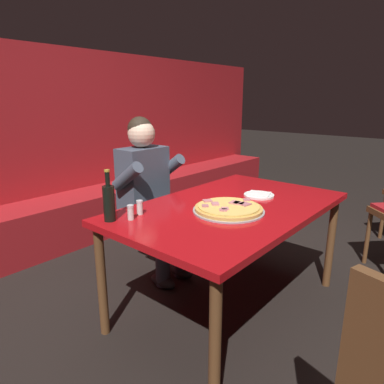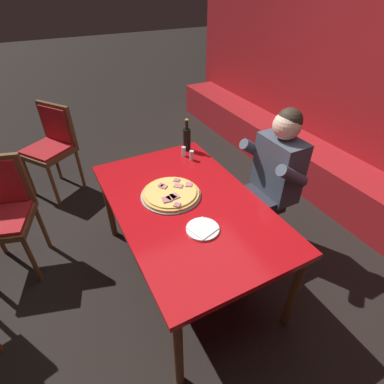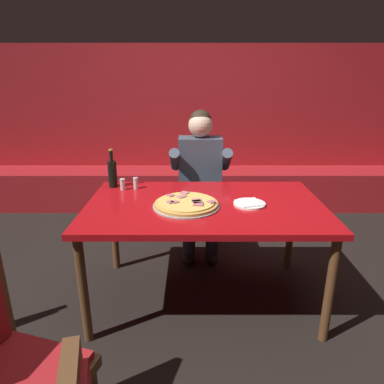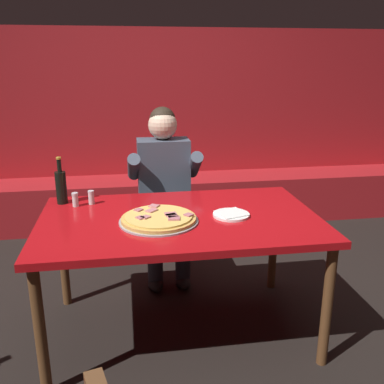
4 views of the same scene
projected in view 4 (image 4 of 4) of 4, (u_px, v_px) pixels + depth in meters
The scene contains 10 objects.
ground_plane at pixel (181, 329), 2.64m from camera, with size 24.00×24.00×0.00m, color black.
booth_wall_panel at pixel (152, 125), 4.42m from camera, with size 6.80×0.16×1.90m, color #A3191E.
booth_bench at pixel (157, 201), 4.33m from camera, with size 6.46×0.48×0.46m, color #A3191E.
main_dining_table at pixel (180, 228), 2.44m from camera, with size 1.57×0.96×0.74m.
pizza at pixel (159, 219), 2.34m from camera, with size 0.43×0.43×0.05m.
plate_white_paper at pixel (231, 214), 2.43m from camera, with size 0.21×0.21×0.02m.
beer_bottle at pixel (61, 186), 2.62m from camera, with size 0.07×0.07×0.29m.
shaker_oregano at pixel (75, 200), 2.58m from camera, with size 0.04×0.04×0.09m.
shaker_black_pepper at pixel (91, 198), 2.62m from camera, with size 0.04×0.04×0.09m.
diner_seated_blue_shirt at pixel (165, 186), 3.14m from camera, with size 0.53×0.53×1.27m.
Camera 4 is at (-0.28, -2.26, 1.59)m, focal length 40.00 mm.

